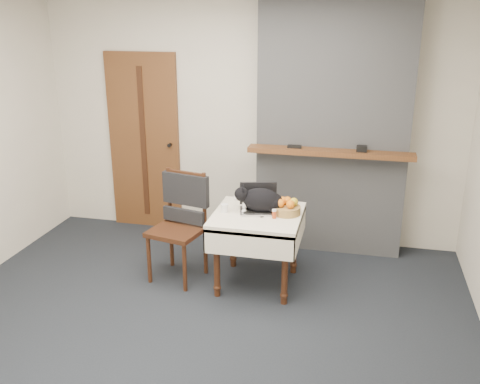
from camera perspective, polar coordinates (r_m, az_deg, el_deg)
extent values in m
plane|color=black|center=(4.43, -4.82, -14.30)|extent=(4.50, 4.50, 0.00)
cube|color=beige|center=(5.76, 0.92, 7.63)|extent=(4.50, 0.02, 2.60)
cube|color=brown|center=(6.16, -10.17, 5.22)|extent=(0.82, 0.05, 2.00)
cube|color=#36190E|center=(6.13, -10.28, 5.15)|extent=(0.06, 0.01, 1.70)
cylinder|color=black|center=(6.00, -7.51, 4.99)|extent=(0.04, 0.06, 0.04)
cube|color=gray|center=(5.49, 9.86, 6.81)|extent=(1.50, 0.30, 2.60)
cube|color=brown|center=(5.31, 9.57, 4.17)|extent=(1.62, 0.18, 0.05)
cube|color=black|center=(5.33, 5.83, 4.84)|extent=(0.14, 0.04, 0.03)
cube|color=black|center=(5.28, 12.85, 4.52)|extent=(0.10, 0.07, 0.06)
cylinder|color=#36190E|center=(4.72, -2.48, -7.59)|extent=(0.06, 0.06, 0.64)
sphere|color=#36190E|center=(4.83, -2.44, -10.14)|extent=(0.07, 0.07, 0.07)
cylinder|color=#36190E|center=(4.61, 4.80, -8.32)|extent=(0.06, 0.06, 0.64)
sphere|color=#36190E|center=(4.72, 4.72, -10.91)|extent=(0.07, 0.07, 0.07)
cylinder|color=#36190E|center=(5.25, -0.73, -4.75)|extent=(0.06, 0.06, 0.64)
sphere|color=#36190E|center=(5.35, -0.72, -7.11)|extent=(0.07, 0.07, 0.07)
cylinder|color=#36190E|center=(5.15, 5.79, -5.33)|extent=(0.06, 0.06, 0.64)
sphere|color=#36190E|center=(5.25, 5.71, -7.72)|extent=(0.07, 0.07, 0.07)
cube|color=white|center=(4.78, 1.89, -2.63)|extent=(0.78, 0.78, 0.06)
cube|color=white|center=(4.48, 0.90, -5.70)|extent=(0.78, 0.01, 0.22)
cube|color=white|center=(5.17, 2.71, -2.25)|extent=(0.78, 0.01, 0.22)
cube|color=white|center=(4.91, -2.55, -3.46)|extent=(0.01, 0.78, 0.22)
cube|color=white|center=(4.77, 6.42, -4.23)|extent=(0.01, 0.78, 0.22)
cube|color=#B7B7BC|center=(4.79, 2.01, -2.09)|extent=(0.38, 0.31, 0.02)
cube|color=black|center=(4.78, 2.01, -1.95)|extent=(0.31, 0.22, 0.00)
cube|color=black|center=(4.88, 1.95, -0.14)|extent=(0.34, 0.14, 0.23)
cube|color=#AED3FF|center=(4.88, 1.95, -0.14)|extent=(0.31, 0.12, 0.21)
ellipsoid|color=black|center=(4.77, 2.27, -0.89)|extent=(0.38, 0.26, 0.22)
ellipsoid|color=black|center=(4.77, 3.54, -1.16)|extent=(0.21, 0.23, 0.18)
sphere|color=black|center=(4.76, 0.16, -0.24)|extent=(0.15, 0.15, 0.13)
ellipsoid|color=white|center=(4.77, -0.35, -0.59)|extent=(0.07, 0.07, 0.06)
ellipsoid|color=white|center=(4.79, 0.54, -1.33)|extent=(0.06, 0.08, 0.09)
cone|color=black|center=(4.70, 0.26, 0.35)|extent=(0.05, 0.05, 0.05)
cone|color=black|center=(4.77, 0.32, 0.63)|extent=(0.05, 0.05, 0.05)
cylinder|color=black|center=(4.72, 4.42, -2.22)|extent=(0.20, 0.07, 0.04)
sphere|color=white|center=(4.76, 0.44, -2.05)|extent=(0.04, 0.04, 0.04)
sphere|color=white|center=(4.84, 0.50, -1.69)|extent=(0.04, 0.04, 0.04)
cylinder|color=white|center=(4.79, -1.66, -1.74)|extent=(0.07, 0.07, 0.07)
cylinder|color=#AE3C15|center=(4.66, 3.66, -2.44)|extent=(0.04, 0.04, 0.07)
cylinder|color=silver|center=(4.64, 3.67, -1.97)|extent=(0.04, 0.04, 0.02)
cylinder|color=#AA7F44|center=(4.77, 4.97, -1.92)|extent=(0.25, 0.25, 0.07)
sphere|color=orange|center=(4.72, 4.33, -1.20)|extent=(0.07, 0.07, 0.07)
sphere|color=orange|center=(4.70, 5.40, -1.33)|extent=(0.07, 0.07, 0.07)
sphere|color=orange|center=(4.79, 5.08, -0.93)|extent=(0.07, 0.07, 0.07)
sphere|color=gold|center=(4.76, 5.76, -1.06)|extent=(0.07, 0.07, 0.07)
sphere|color=orange|center=(4.79, 4.58, -0.93)|extent=(0.07, 0.07, 0.07)
cube|color=black|center=(4.78, 3.68, -2.22)|extent=(0.14, 0.07, 0.01)
cube|color=#36190E|center=(5.00, -6.77, -4.14)|extent=(0.53, 0.53, 0.04)
cylinder|color=#36190E|center=(5.05, -9.69, -7.02)|extent=(0.04, 0.04, 0.48)
cylinder|color=#36190E|center=(4.86, -5.93, -7.94)|extent=(0.04, 0.04, 0.48)
cylinder|color=#36190E|center=(5.34, -7.32, -5.43)|extent=(0.04, 0.04, 0.48)
cylinder|color=#36190E|center=(5.15, -3.70, -6.23)|extent=(0.04, 0.04, 0.48)
cylinder|color=#36190E|center=(5.15, -7.56, -0.28)|extent=(0.04, 0.04, 0.53)
cylinder|color=#36190E|center=(4.96, -3.83, -0.92)|extent=(0.04, 0.04, 0.53)
cube|color=#36190E|center=(5.02, -5.77, 0.55)|extent=(0.38, 0.11, 0.30)
cube|color=black|center=(5.02, -5.82, 0.29)|extent=(0.47, 0.16, 0.30)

